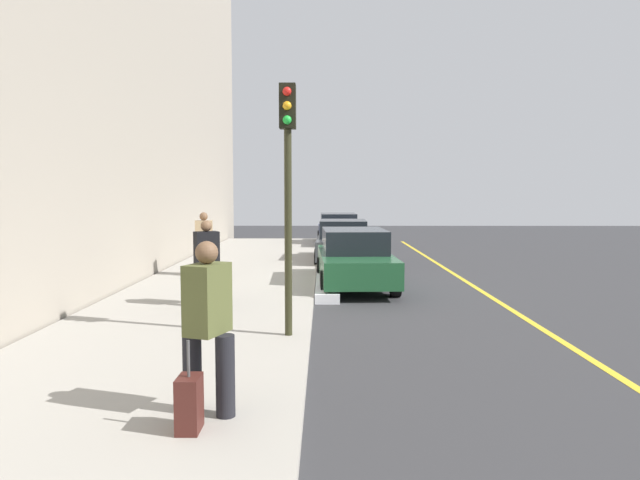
{
  "coord_description": "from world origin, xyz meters",
  "views": [
    {
      "loc": [
        15.53,
        -0.78,
        2.48
      ],
      "look_at": [
        2.5,
        -0.86,
        1.42
      ],
      "focal_mm": 32.79,
      "sensor_mm": 36.0,
      "label": 1
    }
  ],
  "objects": [
    {
      "name": "lane_stripe_centre",
      "position": [
        0.0,
        3.2,
        0.0
      ],
      "size": [
        28.0,
        0.14,
        0.01
      ],
      "primitive_type": "cube",
      "color": "gold",
      "rests_on": "ground"
    },
    {
      "name": "sidewalk",
      "position": [
        0.0,
        -3.3,
        0.07
      ],
      "size": [
        28.0,
        4.6,
        0.15
      ],
      "primitive_type": "cube",
      "color": "#A39E93",
      "rests_on": "ground"
    },
    {
      "name": "traffic_light_pole",
      "position": [
        6.13,
        -1.35,
        2.9
      ],
      "size": [
        0.35,
        0.26,
        4.04
      ],
      "color": "#2D2D19",
      "rests_on": "sidewalk"
    },
    {
      "name": "pedestrian_tan_coat",
      "position": [
        -0.8,
        -4.15,
        1.1
      ],
      "size": [
        0.58,
        0.53,
        1.78
      ],
      "color": "black",
      "rests_on": "sidewalk"
    },
    {
      "name": "parked_car_green",
      "position": [
        0.3,
        0.03,
        0.76
      ],
      "size": [
        4.64,
        2.03,
        1.51
      ],
      "color": "black",
      "rests_on": "ground"
    },
    {
      "name": "pedestrian_olive_coat",
      "position": [
        9.54,
        -1.99,
        1.13
      ],
      "size": [
        0.57,
        0.58,
        1.83
      ],
      "color": "black",
      "rests_on": "sidewalk"
    },
    {
      "name": "parked_car_charcoal",
      "position": [
        -4.85,
        -0.1,
        0.76
      ],
      "size": [
        4.2,
        1.98,
        1.51
      ],
      "color": "black",
      "rests_on": "ground"
    },
    {
      "name": "rolling_suitcase",
      "position": [
        9.98,
        -2.09,
        0.42
      ],
      "size": [
        0.34,
        0.22,
        0.9
      ],
      "color": "#471E19",
      "rests_on": "sidewalk"
    },
    {
      "name": "snow_bank_curb",
      "position": [
        -1.41,
        -0.7,
        0.11
      ],
      "size": [
        8.32,
        0.56,
        0.22
      ],
      "primitive_type": "cube",
      "color": "white",
      "rests_on": "ground"
    },
    {
      "name": "pedestrian_black_coat",
      "position": [
        3.59,
        -3.19,
        1.09
      ],
      "size": [
        0.54,
        0.56,
        1.76
      ],
      "color": "black",
      "rests_on": "sidewalk"
    },
    {
      "name": "parked_car_navy",
      "position": [
        -11.41,
        -0.1,
        0.76
      ],
      "size": [
        4.62,
        1.97,
        1.51
      ],
      "color": "black",
      "rests_on": "ground"
    },
    {
      "name": "ground_plane",
      "position": [
        0.0,
        0.0,
        0.0
      ],
      "size": [
        56.0,
        56.0,
        0.0
      ],
      "primitive_type": "plane",
      "color": "#333335"
    }
  ]
}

